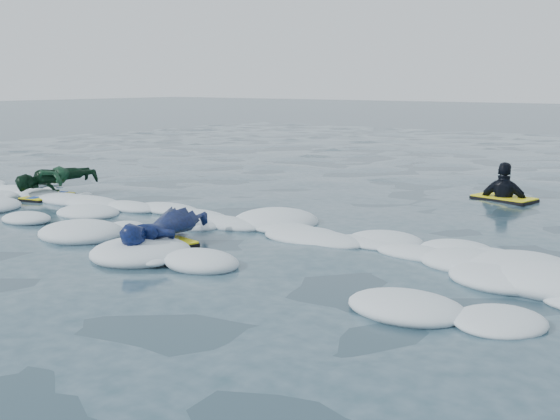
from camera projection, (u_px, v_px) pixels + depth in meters
The scene contains 5 objects.
ground at pixel (133, 243), 8.61m from camera, with size 120.00×120.00×0.00m, color #18273A.
foam_band at pixel (192, 229), 9.42m from camera, with size 12.00×3.10×0.30m, color white, non-canonical shape.
prone_woman_unit at pixel (163, 230), 8.31m from camera, with size 1.02×1.70×0.42m.
prone_child_unit at pixel (56, 182), 11.88m from camera, with size 0.99×1.46×0.53m.
waiting_rider_unit at pixel (503, 207), 11.60m from camera, with size 1.08×0.73×1.50m.
Camera 1 is at (6.50, -5.61, 1.95)m, focal length 45.00 mm.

